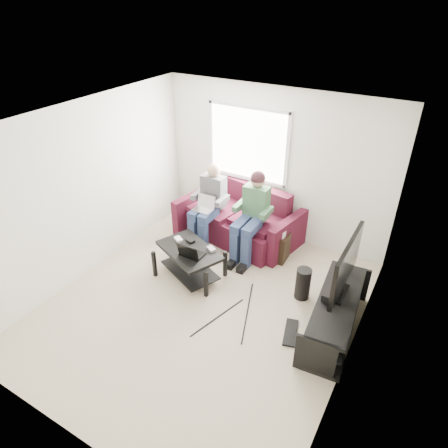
# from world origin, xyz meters

# --- Properties ---
(floor) EXTENTS (4.50, 4.50, 0.00)m
(floor) POSITION_xyz_m (0.00, 0.00, 0.00)
(floor) COLOR #BBB191
(floor) RESTS_ON ground
(ceiling) EXTENTS (4.50, 4.50, 0.00)m
(ceiling) POSITION_xyz_m (0.00, 0.00, 2.60)
(ceiling) COLOR white
(ceiling) RESTS_ON wall_back
(wall_back) EXTENTS (4.50, 0.00, 4.50)m
(wall_back) POSITION_xyz_m (0.00, 2.25, 1.30)
(wall_back) COLOR silver
(wall_back) RESTS_ON floor
(wall_front) EXTENTS (4.50, 0.00, 4.50)m
(wall_front) POSITION_xyz_m (0.00, -2.25, 1.30)
(wall_front) COLOR silver
(wall_front) RESTS_ON floor
(wall_left) EXTENTS (0.00, 4.50, 4.50)m
(wall_left) POSITION_xyz_m (-2.00, 0.00, 1.30)
(wall_left) COLOR silver
(wall_left) RESTS_ON floor
(wall_right) EXTENTS (0.00, 4.50, 4.50)m
(wall_right) POSITION_xyz_m (2.00, 0.00, 1.30)
(wall_right) COLOR silver
(wall_right) RESTS_ON floor
(window) EXTENTS (1.48, 0.04, 1.28)m
(window) POSITION_xyz_m (-0.50, 2.23, 1.60)
(window) COLOR white
(window) RESTS_ON wall_back
(sofa) EXTENTS (2.17, 1.25, 0.94)m
(sofa) POSITION_xyz_m (-0.40, 1.82, 0.34)
(sofa) COLOR #3F0F1E
(sofa) RESTS_ON floor
(person_left) EXTENTS (0.40, 0.71, 1.39)m
(person_left) POSITION_xyz_m (-0.80, 1.45, 0.77)
(person_left) COLOR navy
(person_left) RESTS_ON sofa
(person_right) EXTENTS (0.40, 0.71, 1.44)m
(person_right) POSITION_xyz_m (-0.00, 1.47, 0.83)
(person_right) COLOR navy
(person_right) RESTS_ON sofa
(laptop_silver) EXTENTS (0.36, 0.28, 0.24)m
(laptop_silver) POSITION_xyz_m (-0.80, 1.29, 0.76)
(laptop_silver) COLOR silver
(laptop_silver) RESTS_ON person_left
(coffee_table) EXTENTS (1.16, 0.96, 0.50)m
(coffee_table) POSITION_xyz_m (-0.54, 0.47, 0.37)
(coffee_table) COLOR black
(coffee_table) RESTS_ON floor
(laptop_black) EXTENTS (0.41, 0.38, 0.24)m
(laptop_black) POSITION_xyz_m (-0.42, 0.39, 0.62)
(laptop_black) COLOR black
(laptop_black) RESTS_ON coffee_table
(controller_a) EXTENTS (0.17, 0.15, 0.04)m
(controller_a) POSITION_xyz_m (-0.82, 0.59, 0.52)
(controller_a) COLOR silver
(controller_a) RESTS_ON coffee_table
(controller_b) EXTENTS (0.16, 0.13, 0.04)m
(controller_b) POSITION_xyz_m (-0.64, 0.65, 0.52)
(controller_b) COLOR black
(controller_b) RESTS_ON coffee_table
(controller_c) EXTENTS (0.17, 0.15, 0.04)m
(controller_c) POSITION_xyz_m (-0.24, 0.62, 0.52)
(controller_c) COLOR gray
(controller_c) RESTS_ON coffee_table
(tv_stand) EXTENTS (0.62, 1.64, 0.53)m
(tv_stand) POSITION_xyz_m (1.72, 0.46, 0.24)
(tv_stand) COLOR black
(tv_stand) RESTS_ON floor
(tv) EXTENTS (0.12, 1.10, 0.81)m
(tv) POSITION_xyz_m (1.72, 0.56, 0.99)
(tv) COLOR black
(tv) RESTS_ON tv_stand
(soundbar) EXTENTS (0.12, 0.50, 0.10)m
(soundbar) POSITION_xyz_m (1.60, 0.56, 0.58)
(soundbar) COLOR black
(soundbar) RESTS_ON tv_stand
(drink_cup) EXTENTS (0.08, 0.08, 0.12)m
(drink_cup) POSITION_xyz_m (1.67, 1.09, 0.59)
(drink_cup) COLOR #9A6442
(drink_cup) RESTS_ON tv_stand
(console_white) EXTENTS (0.30, 0.22, 0.06)m
(console_white) POSITION_xyz_m (1.72, 0.06, 0.31)
(console_white) COLOR silver
(console_white) RESTS_ON tv_stand
(console_grey) EXTENTS (0.34, 0.26, 0.08)m
(console_grey) POSITION_xyz_m (1.72, 0.76, 0.32)
(console_grey) COLOR gray
(console_grey) RESTS_ON tv_stand
(console_black) EXTENTS (0.38, 0.30, 0.07)m
(console_black) POSITION_xyz_m (1.72, 0.41, 0.32)
(console_black) COLOR black
(console_black) RESTS_ON tv_stand
(subwoofer) EXTENTS (0.21, 0.21, 0.49)m
(subwoofer) POSITION_xyz_m (1.13, 0.87, 0.24)
(subwoofer) COLOR black
(subwoofer) RESTS_ON floor
(keyboard_floor) EXTENTS (0.28, 0.50, 0.03)m
(keyboard_floor) POSITION_xyz_m (1.27, 0.13, 0.01)
(keyboard_floor) COLOR black
(keyboard_floor) RESTS_ON floor
(end_table) EXTENTS (0.32, 0.32, 0.57)m
(end_table) POSITION_xyz_m (0.45, 1.56, 0.26)
(end_table) COLOR black
(end_table) RESTS_ON floor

